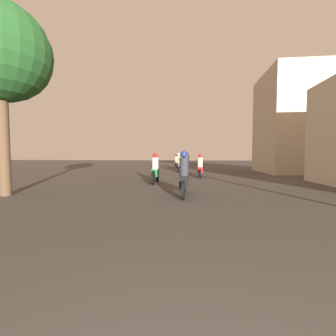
{
  "coord_description": "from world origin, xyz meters",
  "views": [
    {
      "loc": [
        -0.1,
        -0.14,
        1.42
      ],
      "look_at": [
        -2.01,
        17.76,
        0.38
      ],
      "focal_mm": 24.0,
      "sensor_mm": 36.0,
      "label": 1
    }
  ],
  "objects": [
    {
      "name": "building_right_far",
      "position": [
        7.76,
        19.15,
        3.99
      ],
      "size": [
        4.21,
        6.07,
        7.98
      ],
      "color": "beige",
      "rests_on": "ground_plane"
    },
    {
      "name": "street_tree",
      "position": [
        -6.56,
        6.99,
        4.84
      ],
      "size": [
        3.27,
        3.27,
        6.52
      ],
      "color": "brown",
      "rests_on": "ground_plane"
    },
    {
      "name": "motorcycle_green",
      "position": [
        -1.94,
        11.06,
        0.62
      ],
      "size": [
        0.6,
        2.05,
        1.53
      ],
      "rotation": [
        0.0,
        0.0,
        -0.03
      ],
      "color": "black",
      "rests_on": "ground_plane"
    },
    {
      "name": "motorcycle_red",
      "position": [
        0.42,
        14.34,
        0.6
      ],
      "size": [
        0.6,
        1.96,
        1.5
      ],
      "rotation": [
        0.0,
        0.0,
        0.0
      ],
      "color": "black",
      "rests_on": "ground_plane"
    },
    {
      "name": "motorcycle_silver",
      "position": [
        -1.44,
        22.21,
        0.65
      ],
      "size": [
        0.6,
        1.99,
        1.63
      ],
      "rotation": [
        0.0,
        0.0,
        -0.0
      ],
      "color": "black",
      "rests_on": "ground_plane"
    },
    {
      "name": "motorcycle_black",
      "position": [
        -0.38,
        7.66,
        0.63
      ],
      "size": [
        0.6,
        2.04,
        1.56
      ],
      "rotation": [
        0.0,
        0.0,
        -0.15
      ],
      "color": "black",
      "rests_on": "ground_plane"
    },
    {
      "name": "motorcycle_blue",
      "position": [
        -0.49,
        17.59,
        0.66
      ],
      "size": [
        0.6,
        1.92,
        1.65
      ],
      "rotation": [
        0.0,
        0.0,
        -0.0
      ],
      "color": "black",
      "rests_on": "ground_plane"
    },
    {
      "name": "motorcycle_orange",
      "position": [
        -1.8,
        24.74,
        0.6
      ],
      "size": [
        0.6,
        1.94,
        1.5
      ],
      "rotation": [
        0.0,
        0.0,
        0.07
      ],
      "color": "black",
      "rests_on": "ground_plane"
    }
  ]
}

